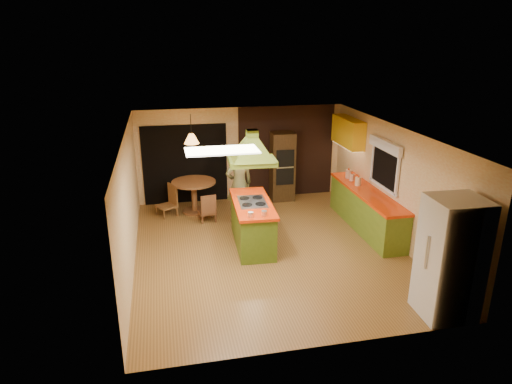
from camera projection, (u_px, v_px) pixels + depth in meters
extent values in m
plane|color=olive|center=(269.00, 249.00, 9.63)|extent=(6.50, 6.50, 0.00)
plane|color=beige|center=(241.00, 154.00, 12.23)|extent=(5.50, 0.00, 5.50)
plane|color=beige|center=(325.00, 270.00, 6.22)|extent=(5.50, 0.00, 5.50)
plane|color=beige|center=(129.00, 203.00, 8.69)|extent=(0.00, 6.50, 6.50)
plane|color=beige|center=(394.00, 184.00, 9.76)|extent=(0.00, 6.50, 6.50)
plane|color=silver|center=(270.00, 132.00, 8.81)|extent=(6.50, 6.50, 0.00)
cube|color=#381E14|center=(286.00, 152.00, 12.45)|extent=(2.64, 0.03, 2.50)
cube|color=black|center=(185.00, 164.00, 11.98)|extent=(2.20, 0.03, 2.10)
cube|color=olive|center=(366.00, 211.00, 10.52)|extent=(0.58, 3.00, 0.86)
cube|color=#E53807|center=(368.00, 192.00, 10.37)|extent=(0.62, 3.05, 0.06)
cube|color=yellow|center=(348.00, 132.00, 11.52)|extent=(0.34, 1.40, 0.70)
cube|color=black|center=(385.00, 166.00, 10.02)|extent=(0.03, 1.16, 0.96)
cube|color=white|center=(385.00, 145.00, 9.86)|extent=(0.10, 1.35, 0.22)
cube|color=white|center=(222.00, 151.00, 7.49)|extent=(1.20, 0.60, 0.03)
cube|color=#506D1B|center=(252.00, 225.00, 9.71)|extent=(0.81, 1.89, 0.91)
cube|color=red|center=(252.00, 203.00, 9.55)|extent=(0.88, 1.98, 0.06)
cube|color=silver|center=(252.00, 202.00, 9.54)|extent=(0.60, 0.84, 0.02)
cube|color=#5F741D|center=(252.00, 161.00, 9.25)|extent=(0.99, 0.74, 0.11)
pyramid|color=#5F741D|center=(252.00, 137.00, 9.08)|extent=(0.99, 0.74, 0.45)
cube|color=#5F741D|center=(252.00, 133.00, 9.06)|extent=(0.22, 0.22, 0.14)
imported|color=brown|center=(239.00, 184.00, 10.76)|extent=(0.78, 0.62, 1.87)
cube|color=silver|center=(451.00, 258.00, 7.10)|extent=(0.85, 0.81, 1.98)
cube|color=#402C14|center=(282.00, 166.00, 12.26)|extent=(0.63, 0.60, 1.85)
cube|color=black|center=(285.00, 158.00, 11.89)|extent=(0.48, 0.04, 0.45)
cube|color=black|center=(285.00, 177.00, 12.05)|extent=(0.48, 0.04, 0.45)
cylinder|color=brown|center=(194.00, 182.00, 11.37)|extent=(1.10, 1.10, 0.05)
cylinder|color=brown|center=(194.00, 197.00, 11.50)|extent=(0.14, 0.14, 0.77)
cylinder|color=brown|center=(195.00, 211.00, 11.63)|extent=(0.62, 0.62, 0.05)
cone|color=#FF9E3F|center=(192.00, 139.00, 11.01)|extent=(0.41, 0.41, 0.24)
cylinder|color=beige|center=(348.00, 174.00, 11.25)|extent=(0.16, 0.16, 0.21)
cylinder|color=#F6EAC6|center=(358.00, 181.00, 10.72)|extent=(0.14, 0.14, 0.20)
cylinder|color=beige|center=(352.00, 177.00, 11.06)|extent=(0.15, 0.15, 0.17)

